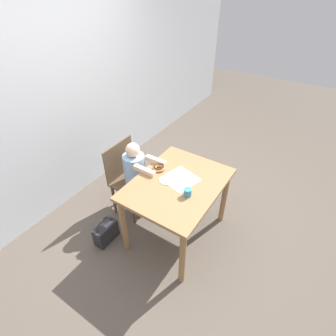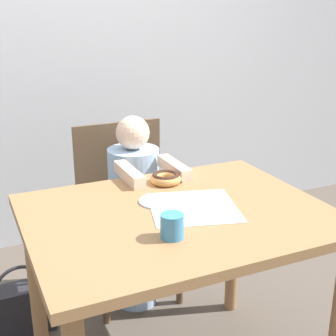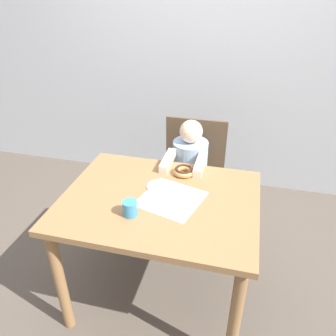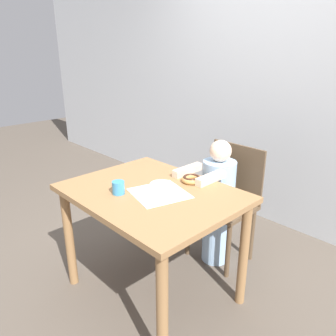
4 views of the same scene
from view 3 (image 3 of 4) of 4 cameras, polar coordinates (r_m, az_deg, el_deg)
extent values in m
plane|color=brown|center=(2.28, -1.23, -20.86)|extent=(12.00, 12.00, 0.00)
cube|color=silver|center=(2.95, 6.60, 19.78)|extent=(8.00, 0.05, 2.50)
cube|color=olive|center=(1.77, -1.50, -5.71)|extent=(1.05, 0.81, 0.03)
cylinder|color=olive|center=(1.95, -18.24, -18.35)|extent=(0.06, 0.06, 0.72)
cylinder|color=olive|center=(1.76, 11.53, -24.53)|extent=(0.06, 0.06, 0.72)
cylinder|color=olive|center=(2.39, -9.97, -6.63)|extent=(0.06, 0.06, 0.72)
cylinder|color=olive|center=(2.23, 12.82, -10.06)|extent=(0.06, 0.06, 0.72)
cube|color=brown|center=(2.44, 3.88, -2.78)|extent=(0.45, 0.37, 0.03)
cube|color=brown|center=(2.48, 4.82, 3.83)|extent=(0.45, 0.02, 0.43)
cylinder|color=brown|center=(2.49, -1.41, -8.50)|extent=(0.04, 0.04, 0.44)
cylinder|color=brown|center=(2.44, 7.56, -9.83)|extent=(0.04, 0.04, 0.44)
cylinder|color=brown|center=(2.73, 0.29, -4.60)|extent=(0.04, 0.04, 0.44)
cylinder|color=brown|center=(2.68, 8.42, -5.71)|extent=(0.04, 0.04, 0.44)
cylinder|color=#99BCE0|center=(2.53, 3.51, -7.48)|extent=(0.21, 0.21, 0.46)
cylinder|color=#99BCE0|center=(2.31, 3.82, 0.56)|extent=(0.24, 0.24, 0.35)
sphere|color=beige|center=(2.19, 4.05, 6.36)|extent=(0.16, 0.16, 0.16)
cube|color=beige|center=(2.06, -0.03, 1.31)|extent=(0.05, 0.25, 0.05)
cube|color=beige|center=(2.03, 5.60, 0.62)|extent=(0.05, 0.25, 0.05)
torus|color=tan|center=(1.96, 2.78, -0.60)|extent=(0.13, 0.13, 0.04)
torus|color=#381E14|center=(1.95, 2.79, -0.27)|extent=(0.11, 0.11, 0.02)
cube|color=white|center=(1.75, 0.54, -5.40)|extent=(0.37, 0.37, 0.00)
cube|color=#232328|center=(2.74, -8.27, -7.57)|extent=(0.28, 0.13, 0.23)
torus|color=#232328|center=(2.67, -8.45, -5.64)|extent=(0.22, 0.02, 0.22)
cylinder|color=teal|center=(1.63, -6.64, -6.98)|extent=(0.07, 0.07, 0.08)
cylinder|color=silver|center=(1.85, -1.50, -3.19)|extent=(0.15, 0.15, 0.01)
camera|label=1|loc=(2.21, -77.21, 27.26)|focal=28.00mm
camera|label=2|loc=(1.11, -67.39, -8.49)|focal=50.00mm
camera|label=4|loc=(1.03, 86.92, -11.90)|focal=35.00mm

